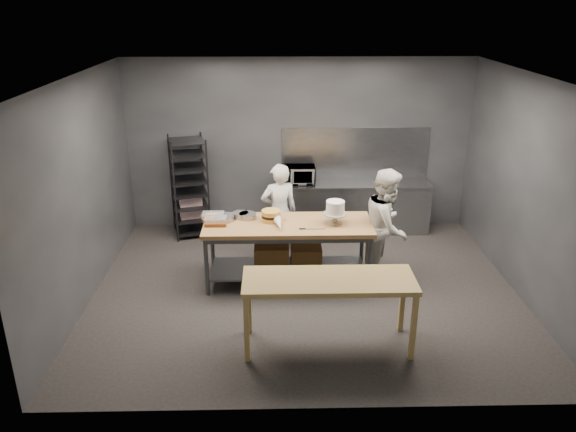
# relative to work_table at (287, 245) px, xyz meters

# --- Properties ---
(ground) EXTENTS (6.00, 6.00, 0.00)m
(ground) POSITION_rel_work_table_xyz_m (0.25, -0.30, -0.57)
(ground) COLOR black
(ground) RESTS_ON ground
(back_wall) EXTENTS (6.00, 0.04, 3.00)m
(back_wall) POSITION_rel_work_table_xyz_m (0.25, 2.20, 0.93)
(back_wall) COLOR #4C4F54
(back_wall) RESTS_ON ground
(work_table) EXTENTS (2.40, 0.90, 0.92)m
(work_table) POSITION_rel_work_table_xyz_m (0.00, 0.00, 0.00)
(work_table) COLOR olive
(work_table) RESTS_ON ground
(near_counter) EXTENTS (2.00, 0.70, 0.90)m
(near_counter) POSITION_rel_work_table_xyz_m (0.45, -1.68, 0.24)
(near_counter) COLOR olive
(near_counter) RESTS_ON ground
(back_counter) EXTENTS (2.60, 0.60, 0.90)m
(back_counter) POSITION_rel_work_table_xyz_m (1.25, 1.88, -0.12)
(back_counter) COLOR slate
(back_counter) RESTS_ON ground
(splashback_panel) EXTENTS (2.60, 0.02, 0.90)m
(splashback_panel) POSITION_rel_work_table_xyz_m (1.25, 2.18, 0.78)
(splashback_panel) COLOR slate
(splashback_panel) RESTS_ON back_counter
(speed_rack) EXTENTS (0.75, 0.78, 1.75)m
(speed_rack) POSITION_rel_work_table_xyz_m (-1.65, 1.80, 0.28)
(speed_rack) COLOR black
(speed_rack) RESTS_ON ground
(chef_behind) EXTENTS (0.64, 0.50, 1.57)m
(chef_behind) POSITION_rel_work_table_xyz_m (-0.11, 0.76, 0.21)
(chef_behind) COLOR white
(chef_behind) RESTS_ON ground
(chef_right) EXTENTS (0.92, 1.01, 1.71)m
(chef_right) POSITION_rel_work_table_xyz_m (1.43, -0.02, 0.28)
(chef_right) COLOR white
(chef_right) RESTS_ON ground
(microwave) EXTENTS (0.54, 0.37, 0.30)m
(microwave) POSITION_rel_work_table_xyz_m (0.25, 1.88, 0.48)
(microwave) COLOR black
(microwave) RESTS_ON back_counter
(frosted_cake_stand) EXTENTS (0.34, 0.34, 0.34)m
(frosted_cake_stand) POSITION_rel_work_table_xyz_m (0.68, -0.05, 0.57)
(frosted_cake_stand) COLOR #ABA189
(frosted_cake_stand) RESTS_ON work_table
(layer_cake) EXTENTS (0.27, 0.27, 0.16)m
(layer_cake) POSITION_rel_work_table_xyz_m (-0.23, 0.07, 0.43)
(layer_cake) COLOR gold
(layer_cake) RESTS_ON work_table
(cake_pans) EXTENTS (0.60, 0.37, 0.07)m
(cake_pans) POSITION_rel_work_table_xyz_m (-0.74, 0.17, 0.39)
(cake_pans) COLOR gray
(cake_pans) RESTS_ON work_table
(piping_bag) EXTENTS (0.17, 0.39, 0.12)m
(piping_bag) POSITION_rel_work_table_xyz_m (-0.12, -0.19, 0.41)
(piping_bag) COLOR white
(piping_bag) RESTS_ON work_table
(offset_spatula) EXTENTS (0.36, 0.02, 0.02)m
(offset_spatula) POSITION_rel_work_table_xyz_m (0.29, -0.25, 0.35)
(offset_spatula) COLOR slate
(offset_spatula) RESTS_ON work_table
(pastry_clamshells) EXTENTS (0.36, 0.39, 0.11)m
(pastry_clamshells) POSITION_rel_work_table_xyz_m (-1.04, 0.03, 0.40)
(pastry_clamshells) COLOR brown
(pastry_clamshells) RESTS_ON work_table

